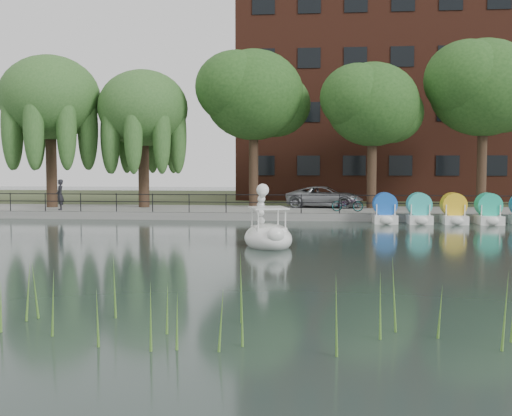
# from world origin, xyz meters

# --- Properties ---
(ground_plane) EXTENTS (120.00, 120.00, 0.00)m
(ground_plane) POSITION_xyz_m (0.00, 0.00, 0.00)
(ground_plane) COLOR #303E3B
(promenade) EXTENTS (40.00, 6.00, 0.40)m
(promenade) POSITION_xyz_m (0.00, 16.00, 0.20)
(promenade) COLOR gray
(promenade) RESTS_ON ground_plane
(kerb) EXTENTS (40.00, 0.25, 0.40)m
(kerb) POSITION_xyz_m (0.00, 13.05, 0.20)
(kerb) COLOR gray
(kerb) RESTS_ON ground_plane
(land_strip) EXTENTS (60.00, 22.00, 0.36)m
(land_strip) POSITION_xyz_m (0.00, 30.00, 0.18)
(land_strip) COLOR #47512D
(land_strip) RESTS_ON ground_plane
(railing) EXTENTS (32.00, 0.05, 1.00)m
(railing) POSITION_xyz_m (0.00, 13.25, 1.15)
(railing) COLOR black
(railing) RESTS_ON promenade
(apartment_building) EXTENTS (20.00, 10.07, 18.00)m
(apartment_building) POSITION_xyz_m (7.00, 29.97, 9.36)
(apartment_building) COLOR #4C1E16
(apartment_building) RESTS_ON land_strip
(willow_left) EXTENTS (5.88, 5.88, 9.01)m
(willow_left) POSITION_xyz_m (-13.00, 16.50, 6.87)
(willow_left) COLOR #473323
(willow_left) RESTS_ON promenade
(willow_mid) EXTENTS (5.32, 5.32, 8.15)m
(willow_mid) POSITION_xyz_m (-7.50, 17.00, 6.25)
(willow_mid) COLOR #473323
(willow_mid) RESTS_ON promenade
(broadleaf_center) EXTENTS (6.00, 6.00, 9.25)m
(broadleaf_center) POSITION_xyz_m (-1.00, 18.00, 7.06)
(broadleaf_center) COLOR #473323
(broadleaf_center) RESTS_ON promenade
(broadleaf_right) EXTENTS (5.40, 5.40, 8.32)m
(broadleaf_right) POSITION_xyz_m (6.00, 17.50, 6.39)
(broadleaf_right) COLOR #473323
(broadleaf_right) RESTS_ON promenade
(broadleaf_far) EXTENTS (6.30, 6.30, 9.71)m
(broadleaf_far) POSITION_xyz_m (12.50, 18.50, 7.40)
(broadleaf_far) COLOR #473323
(broadleaf_far) RESTS_ON promenade
(minivan) EXTENTS (3.12, 5.49, 1.45)m
(minivan) POSITION_xyz_m (3.27, 17.72, 1.12)
(minivan) COLOR gray
(minivan) RESTS_ON promenade
(bicycle) EXTENTS (0.69, 1.75, 1.00)m
(bicycle) POSITION_xyz_m (4.47, 14.66, 0.90)
(bicycle) COLOR gray
(bicycle) RESTS_ON promenade
(pedestrian) EXTENTS (0.79, 0.86, 1.98)m
(pedestrian) POSITION_xyz_m (-11.49, 14.05, 1.39)
(pedestrian) COLOR black
(pedestrian) RESTS_ON promenade
(swan_boat) EXTENTS (2.40, 3.04, 2.26)m
(swan_boat) POSITION_xyz_m (1.06, 2.62, 0.49)
(swan_boat) COLOR white
(swan_boat) RESTS_ON ground_plane
(pedal_boat_row) EXTENTS (9.65, 1.70, 1.40)m
(pedal_boat_row) POSITION_xyz_m (10.50, 12.32, 0.61)
(pedal_boat_row) COLOR white
(pedal_boat_row) RESTS_ON ground_plane
(reed_bank) EXTENTS (24.00, 2.40, 1.20)m
(reed_bank) POSITION_xyz_m (2.00, -9.50, 0.60)
(reed_bank) COLOR #669938
(reed_bank) RESTS_ON ground_plane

